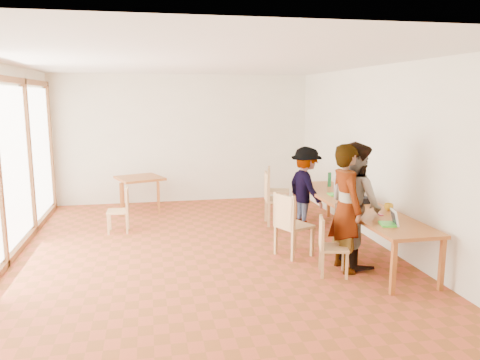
{
  "coord_description": "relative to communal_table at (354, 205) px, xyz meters",
  "views": [
    {
      "loc": [
        -0.82,
        -7.11,
        2.48
      ],
      "look_at": [
        0.67,
        0.49,
        1.1
      ],
      "focal_mm": 35.0,
      "sensor_mm": 36.0,
      "label": 1
    }
  ],
  "objects": [
    {
      "name": "chair_spare",
      "position": [
        -3.83,
        1.61,
        -0.19
      ],
      "size": [
        0.4,
        0.4,
        0.44
      ],
      "rotation": [
        0.0,
        0.0,
        3.11
      ],
      "color": "#DEAC6F",
      "rests_on": "ground"
    },
    {
      "name": "person_far",
      "position": [
        -0.43,
        1.19,
        0.08
      ],
      "size": [
        0.78,
        1.11,
        1.57
      ],
      "primitive_type": "imported",
      "rotation": [
        0.0,
        0.0,
        1.78
      ],
      "color": "gray",
      "rests_on": "ground"
    },
    {
      "name": "person_mid",
      "position": [
        -0.35,
        -0.78,
        0.22
      ],
      "size": [
        0.81,
        0.98,
        1.84
      ],
      "primitive_type": "imported",
      "rotation": [
        0.0,
        0.0,
        1.7
      ],
      "color": "gray",
      "rests_on": "ground"
    },
    {
      "name": "communal_table",
      "position": [
        0.0,
        0.0,
        0.0
      ],
      "size": [
        0.8,
        4.0,
        0.75
      ],
      "color": "#A75425",
      "rests_on": "ground"
    },
    {
      "name": "chair_empty",
      "position": [
        -0.7,
        2.51,
        -0.1
      ],
      "size": [
        0.57,
        0.57,
        0.52
      ],
      "rotation": [
        0.0,
        0.0,
        -0.28
      ],
      "color": "#DEAC6F",
      "rests_on": "ground"
    },
    {
      "name": "chair_near",
      "position": [
        -0.9,
        -1.13,
        -0.2
      ],
      "size": [
        0.47,
        0.47,
        0.44
      ],
      "rotation": [
        0.0,
        0.0,
        -0.26
      ],
      "color": "#DEAC6F",
      "rests_on": "ground"
    },
    {
      "name": "green_bottle",
      "position": [
        0.13,
        1.41,
        0.19
      ],
      "size": [
        0.07,
        0.07,
        0.28
      ],
      "primitive_type": "cylinder",
      "color": "#207F43",
      "rests_on": "communal_table"
    },
    {
      "name": "person_near",
      "position": [
        -0.58,
        -0.99,
        0.22
      ],
      "size": [
        0.48,
        0.69,
        1.84
      ],
      "primitive_type": "imported",
      "rotation": [
        0.0,
        0.0,
        1.63
      ],
      "color": "gray",
      "rests_on": "ground"
    },
    {
      "name": "ground",
      "position": [
        -2.5,
        0.05,
        -0.7
      ],
      "size": [
        8.0,
        8.0,
        0.0
      ],
      "primitive_type": "plane",
      "color": "#AE492A",
      "rests_on": "ground"
    },
    {
      "name": "pink_phone",
      "position": [
        0.03,
        -0.86,
        0.05
      ],
      "size": [
        0.05,
        0.1,
        0.01
      ],
      "primitive_type": "cube",
      "color": "#BE3351",
      "rests_on": "communal_table"
    },
    {
      "name": "wall_front",
      "position": [
        -2.5,
        -3.95,
        0.8
      ],
      "size": [
        6.0,
        0.1,
        3.0
      ],
      "primitive_type": "cube",
      "color": "white",
      "rests_on": "ground"
    },
    {
      "name": "side_table",
      "position": [
        -3.53,
        3.25,
        -0.03
      ],
      "size": [
        0.9,
        0.9,
        0.75
      ],
      "rotation": [
        0.0,
        0.0,
        0.36
      ],
      "color": "#A75425",
      "rests_on": "ground"
    },
    {
      "name": "laptop_far",
      "position": [
        -0.06,
        0.63,
        0.1
      ],
      "size": [
        0.21,
        0.25,
        0.2
      ],
      "rotation": [
        0.0,
        0.0,
        -0.04
      ],
      "color": "#42D235",
      "rests_on": "communal_table"
    },
    {
      "name": "yellow_mug",
      "position": [
        0.29,
        -0.6,
        0.1
      ],
      "size": [
        0.16,
        0.16,
        0.11
      ],
      "primitive_type": "imported",
      "rotation": [
        0.0,
        0.0,
        0.19
      ],
      "color": "yellow",
      "rests_on": "communal_table"
    },
    {
      "name": "condiment_cup",
      "position": [
        -0.17,
        -0.6,
        0.08
      ],
      "size": [
        0.08,
        0.08,
        0.06
      ],
      "primitive_type": "cylinder",
      "color": "white",
      "rests_on": "communal_table"
    },
    {
      "name": "wall_back",
      "position": [
        -2.5,
        4.05,
        0.8
      ],
      "size": [
        6.0,
        0.1,
        3.0
      ],
      "primitive_type": "cube",
      "color": "white",
      "rests_on": "ground"
    },
    {
      "name": "chair_mid",
      "position": [
        -1.21,
        -0.3,
        -0.08
      ],
      "size": [
        0.62,
        0.62,
        0.54
      ],
      "rotation": [
        0.0,
        0.0,
        0.43
      ],
      "color": "#DEAC6F",
      "rests_on": "ground"
    },
    {
      "name": "laptop_mid",
      "position": [
        -0.0,
        0.14,
        0.1
      ],
      "size": [
        0.21,
        0.24,
        0.19
      ],
      "rotation": [
        0.0,
        0.0,
        -0.04
      ],
      "color": "#42D235",
      "rests_on": "communal_table"
    },
    {
      "name": "ceiling",
      "position": [
        -2.5,
        0.05,
        2.32
      ],
      "size": [
        6.0,
        8.0,
        0.04
      ],
      "primitive_type": "cube",
      "color": "white",
      "rests_on": "wall_back"
    },
    {
      "name": "black_pouch",
      "position": [
        0.16,
        -0.02,
        0.09
      ],
      "size": [
        0.16,
        0.26,
        0.09
      ],
      "primitive_type": "cube",
      "color": "black",
      "rests_on": "communal_table"
    },
    {
      "name": "clear_glass",
      "position": [
        0.24,
        0.62,
        0.09
      ],
      "size": [
        0.07,
        0.07,
        0.09
      ],
      "primitive_type": "cylinder",
      "color": "silver",
      "rests_on": "communal_table"
    },
    {
      "name": "wall_right",
      "position": [
        0.5,
        0.05,
        0.8
      ],
      "size": [
        0.1,
        8.0,
        3.0
      ],
      "primitive_type": "cube",
      "color": "white",
      "rests_on": "ground"
    },
    {
      "name": "chair_far",
      "position": [
        -0.97,
        1.59,
        -0.07
      ],
      "size": [
        0.53,
        0.53,
        0.55
      ],
      "rotation": [
        0.0,
        0.0,
        -0.11
      ],
      "color": "#DEAC6F",
      "rests_on": "ground"
    },
    {
      "name": "laptop_near",
      "position": [
        -0.1,
        -1.39,
        0.11
      ],
      "size": [
        0.27,
        0.3,
        0.22
      ],
      "rotation": [
        0.0,
        0.0,
        -0.22
      ],
      "color": "#42D235",
      "rests_on": "communal_table"
    }
  ]
}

